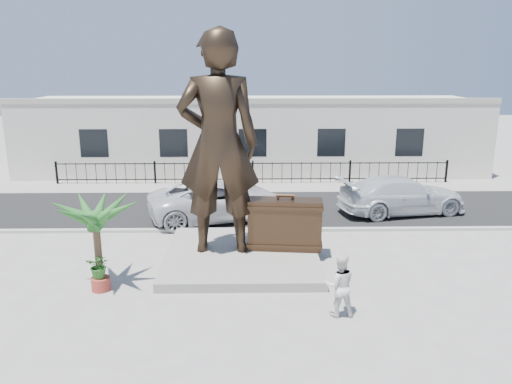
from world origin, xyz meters
The scene contains 16 objects.
ground centered at (0.00, 0.00, 0.00)m, with size 100.00×100.00×0.00m, color #9E9991.
street centered at (0.00, 8.00, 0.01)m, with size 40.00×7.00×0.01m, color black.
curb centered at (0.00, 4.50, 0.06)m, with size 40.00×0.25×0.12m, color #A5A399.
far_sidewalk centered at (0.00, 12.00, 0.01)m, with size 40.00×2.50×0.02m, color #9E9991.
plinth centered at (-0.50, 1.50, 0.15)m, with size 5.20×5.20×0.30m, color gray.
fence centered at (0.00, 12.80, 0.60)m, with size 22.00×0.10×1.20m, color black.
building centered at (0.00, 17.00, 2.20)m, with size 28.00×7.00×4.40m, color silver.
statue centered at (-1.25, 1.74, 4.02)m, with size 2.71×1.78×7.44m, color black.
suitcase centered at (1.00, 1.79, 1.19)m, with size 2.53×0.80×1.78m, color #352416.
tourist centered at (2.16, -2.46, 0.88)m, with size 0.85×0.66×1.75m, color white.
car_white centered at (-1.55, 6.18, 0.85)m, with size 2.78×6.04×1.68m, color silver.
car_silver centered at (6.68, 6.95, 0.84)m, with size 2.34×5.75×1.67m, color silver.
worker centered at (-3.08, 11.82, 0.84)m, with size 1.06×0.61×1.64m, color #F5540C.
palm_tree centered at (-4.80, -0.54, 0.00)m, with size 1.80×1.80×3.20m, color #215820, non-canonical shape.
planter centered at (-4.71, -0.81, 0.20)m, with size 0.56×0.56×0.40m, color #A1382A.
shrub centered at (-4.71, -0.81, 0.79)m, with size 0.70×0.60×0.77m, color #27611F.
Camera 1 is at (-0.28, -14.68, 6.65)m, focal length 35.00 mm.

